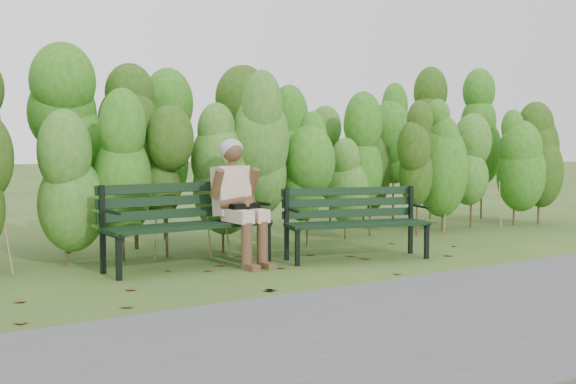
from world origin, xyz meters
TOP-DOWN VIEW (x-y plane):
  - ground at (0.00, 0.00)m, footprint 80.00×80.00m
  - footpath at (0.00, -2.20)m, footprint 60.00×2.50m
  - hedge_band at (0.00, 1.86)m, footprint 11.04×1.67m
  - leaf_litter at (-0.61, -0.28)m, footprint 5.58×1.96m
  - bench_left at (-0.99, 0.75)m, footprint 1.74×0.65m
  - bench_right at (0.77, 0.22)m, footprint 1.63×0.89m
  - seated_woman at (-0.46, 0.59)m, footprint 0.54×0.78m

SIDE VIEW (x-z plane):
  - ground at x=0.00m, z-range 0.00..0.00m
  - leaf_litter at x=-0.61m, z-range 0.00..0.01m
  - footpath at x=0.00m, z-range 0.00..0.01m
  - bench_right at x=0.77m, z-range 0.07..0.85m
  - bench_left at x=-0.99m, z-range 0.08..0.93m
  - seated_woman at x=-0.46m, z-range 0.08..1.38m
  - hedge_band at x=0.00m, z-range 0.05..2.47m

